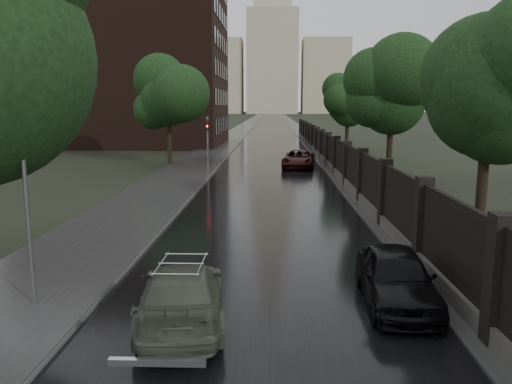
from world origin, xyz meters
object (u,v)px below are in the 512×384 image
at_px(tree_right_a, 489,99).
at_px(tree_left_far, 168,99).
at_px(car_right_near, 396,277).
at_px(lamp_post, 26,198).
at_px(volga_sedan, 182,294).
at_px(traffic_light, 208,140).
at_px(tree_right_c, 348,103).
at_px(car_right_far, 299,159).
at_px(tree_right_b, 392,102).

bearing_deg(tree_right_a, tree_left_far, 125.17).
bearing_deg(car_right_near, lamp_post, -174.18).
xyz_separation_m(tree_left_far, volga_sedan, (6.20, -29.07, -4.60)).
relative_size(lamp_post, traffic_light, 1.28).
height_order(tree_right_c, volga_sedan, tree_right_c).
distance_m(tree_right_a, car_right_far, 21.83).
xyz_separation_m(tree_left_far, tree_right_a, (15.50, -22.00, -0.29)).
height_order(tree_left_far, tree_right_b, tree_left_far).
relative_size(tree_left_far, car_right_near, 1.85).
relative_size(tree_right_c, volga_sedan, 1.57).
relative_size(tree_right_a, traffic_light, 1.75).
height_order(lamp_post, traffic_light, lamp_post).
distance_m(tree_left_far, car_right_near, 30.39).
relative_size(traffic_light, volga_sedan, 0.90).
xyz_separation_m(tree_left_far, car_right_far, (10.20, -1.25, -4.55)).
bearing_deg(lamp_post, tree_right_a, 26.74).
relative_size(traffic_light, car_right_near, 1.00).
height_order(tree_left_far, tree_right_a, tree_left_far).
bearing_deg(traffic_light, tree_right_a, -55.23).
bearing_deg(car_right_far, volga_sedan, -91.53).
distance_m(tree_left_far, lamp_post, 28.73).
xyz_separation_m(car_right_near, car_right_far, (-0.95, 26.64, 0.01)).
distance_m(lamp_post, traffic_light, 23.52).
bearing_deg(tree_right_c, tree_right_b, -90.00).
relative_size(tree_left_far, tree_right_a, 1.05).
xyz_separation_m(volga_sedan, car_right_near, (4.95, 1.17, 0.03)).
relative_size(tree_right_a, tree_right_c, 1.00).
relative_size(tree_right_b, lamp_post, 1.37).
height_order(tree_left_far, car_right_far, tree_left_far).
relative_size(tree_right_a, car_right_far, 1.41).
bearing_deg(volga_sedan, tree_right_a, -150.32).
bearing_deg(traffic_light, car_right_near, -71.96).
bearing_deg(volga_sedan, tree_right_c, -110.94).
height_order(tree_right_a, car_right_near, tree_right_a).
distance_m(tree_right_a, volga_sedan, 12.45).
height_order(tree_right_b, car_right_near, tree_right_b).
bearing_deg(traffic_light, tree_right_b, -14.24).
xyz_separation_m(tree_right_a, volga_sedan, (-9.30, -7.07, -4.30)).
distance_m(traffic_light, car_right_far, 7.70).
bearing_deg(car_right_near, tree_right_c, 85.26).
bearing_deg(traffic_light, tree_left_far, 126.47).
distance_m(tree_left_far, tree_right_c, 18.45).
xyz_separation_m(lamp_post, car_right_near, (8.55, 0.60, -1.99)).
xyz_separation_m(tree_left_far, car_right_near, (11.15, -27.90, -4.56)).
xyz_separation_m(tree_left_far, tree_right_b, (15.50, -8.00, -0.29)).
distance_m(car_right_near, car_right_far, 26.66).
xyz_separation_m(traffic_light, car_right_near, (7.45, -22.89, -1.72)).
xyz_separation_m(tree_left_far, tree_right_c, (15.50, 10.00, -0.29)).
xyz_separation_m(tree_right_c, car_right_far, (-5.30, -11.25, -4.26)).
height_order(tree_right_b, lamp_post, tree_right_b).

